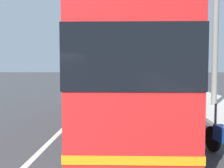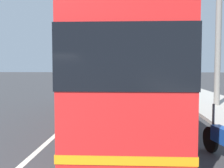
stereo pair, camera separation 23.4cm
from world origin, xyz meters
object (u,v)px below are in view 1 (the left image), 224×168
Objects in this scene: car_far_distant at (127,77)px; utility_pole at (215,40)px; coach_bus at (125,73)px; car_behind_bus at (121,82)px; car_side_street at (98,76)px.

utility_pole is (-25.44, -4.60, 2.98)m from car_far_distant.
coach_bus is 16.98m from car_behind_bus.
utility_pole is (-31.06, -9.61, 2.98)m from car_side_street.
car_side_street is 32.65m from utility_pole.
car_side_street is at bearing 13.20° from car_behind_bus.
car_behind_bus is at bearing 22.94° from utility_pole.
car_behind_bus is 14.07m from utility_pole.
car_far_distant is at bearing 10.24° from utility_pole.
utility_pole is (4.27, -4.89, 1.71)m from coach_bus.
coach_bus is at bearing 131.10° from utility_pole.
car_behind_bus is at bearing 11.01° from car_side_street.
car_far_distant is 26.03m from utility_pole.
coach_bus is 3.03× the size of car_far_distant.
utility_pole is at bearing -50.36° from coach_bus.
car_behind_bus reaches higher than car_side_street.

